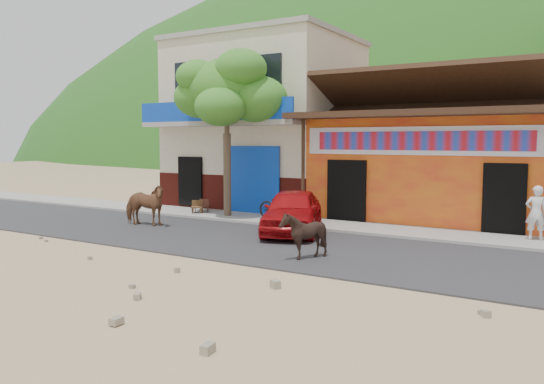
{
  "coord_description": "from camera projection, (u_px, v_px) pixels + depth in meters",
  "views": [
    {
      "loc": [
        6.76,
        -9.84,
        2.86
      ],
      "look_at": [
        -1.0,
        3.0,
        1.4
      ],
      "focal_mm": 35.0,
      "sensor_mm": 36.0,
      "label": 1
    }
  ],
  "objects": [
    {
      "name": "cow_dark",
      "position": [
        304.0,
        235.0,
        12.64
      ],
      "size": [
        1.29,
        1.22,
        1.15
      ],
      "primitive_type": "imported",
      "rotation": [
        0.0,
        0.0,
        -1.23
      ],
      "color": "black",
      "rests_on": "road"
    },
    {
      "name": "red_car",
      "position": [
        293.0,
        211.0,
        16.18
      ],
      "size": [
        2.93,
        4.27,
        1.35
      ],
      "primitive_type": "imported",
      "rotation": [
        0.0,
        0.0,
        0.37
      ],
      "color": "#A50B0F",
      "rests_on": "road"
    },
    {
      "name": "cafe_chair_left",
      "position": [
        201.0,
        200.0,
        20.31
      ],
      "size": [
        0.44,
        0.44,
        0.91
      ],
      "primitive_type": null,
      "rotation": [
        0.0,
        0.0,
        0.02
      ],
      "color": "#472217",
      "rests_on": "sidewalk"
    },
    {
      "name": "scooter",
      "position": [
        282.0,
        206.0,
        18.13
      ],
      "size": [
        1.96,
        0.8,
        1.01
      ],
      "primitive_type": "imported",
      "rotation": [
        0.0,
        0.0,
        1.5
      ],
      "color": "black",
      "rests_on": "sidewalk"
    },
    {
      "name": "cow_tan",
      "position": [
        144.0,
        205.0,
        17.56
      ],
      "size": [
        1.78,
        1.07,
        1.4
      ],
      "primitive_type": "imported",
      "rotation": [
        0.0,
        0.0,
        1.77
      ],
      "color": "brown",
      "rests_on": "road"
    },
    {
      "name": "sidewalk",
      "position": [
        346.0,
        227.0,
        17.24
      ],
      "size": [
        60.0,
        2.0,
        0.12
      ],
      "primitive_type": "cube",
      "color": "gray",
      "rests_on": "ground"
    },
    {
      "name": "ground",
      "position": [
        242.0,
        266.0,
        12.14
      ],
      "size": [
        120.0,
        120.0,
        0.0
      ],
      "primitive_type": "plane",
      "color": "#9E825B",
      "rests_on": "ground"
    },
    {
      "name": "cafe_building",
      "position": [
        267.0,
        126.0,
        23.15
      ],
      "size": [
        7.0,
        6.0,
        7.0
      ],
      "primitive_type": "cube",
      "color": "beige",
      "rests_on": "ground"
    },
    {
      "name": "dance_club",
      "position": [
        440.0,
        169.0,
        19.45
      ],
      "size": [
        8.0,
        6.0,
        3.6
      ],
      "primitive_type": "cube",
      "color": "orange",
      "rests_on": "ground"
    },
    {
      "name": "cafe_chair_right",
      "position": [
        197.0,
        201.0,
        20.08
      ],
      "size": [
        0.57,
        0.57,
        0.88
      ],
      "primitive_type": null,
      "rotation": [
        0.0,
        0.0,
        0.6
      ],
      "color": "#4A2D18",
      "rests_on": "sidewalk"
    },
    {
      "name": "hillside",
      "position": [
        538.0,
        72.0,
        70.59
      ],
      "size": [
        100.0,
        40.0,
        24.0
      ],
      "primitive_type": "ellipsoid",
      "color": "#194C14",
      "rests_on": "ground"
    },
    {
      "name": "road",
      "position": [
        294.0,
        246.0,
        14.27
      ],
      "size": [
        60.0,
        5.0,
        0.04
      ],
      "primitive_type": "cube",
      "color": "#28282B",
      "rests_on": "ground"
    },
    {
      "name": "tree",
      "position": [
        227.0,
        133.0,
        19.15
      ],
      "size": [
        3.0,
        3.0,
        6.0
      ],
      "primitive_type": null,
      "color": "#2D721E",
      "rests_on": "sidewalk"
    },
    {
      "name": "pedestrian",
      "position": [
        536.0,
        213.0,
        14.59
      ],
      "size": [
        0.63,
        0.5,
        1.51
      ],
      "primitive_type": "imported",
      "rotation": [
        0.0,
        0.0,
        3.43
      ],
      "color": "silver",
      "rests_on": "sidewalk"
    }
  ]
}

